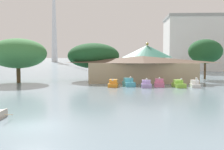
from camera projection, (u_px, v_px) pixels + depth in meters
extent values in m
plane|color=gray|center=(30.00, 126.00, 19.91)|extent=(2000.00, 2000.00, 0.00)
cylinder|color=tan|center=(9.00, 115.00, 21.57)|extent=(0.09, 1.59, 0.39)
cube|color=orange|center=(113.00, 85.00, 45.77)|extent=(1.64, 2.42, 0.56)
cube|color=gold|center=(113.00, 81.00, 46.02)|extent=(1.34, 1.12, 0.64)
cylinder|color=orange|center=(113.00, 82.00, 44.81)|extent=(0.14, 0.14, 0.50)
sphere|color=white|center=(113.00, 80.00, 44.78)|extent=(0.31, 0.31, 0.31)
cube|color=#4CB7CC|center=(129.00, 84.00, 46.85)|extent=(2.23, 3.08, 0.72)
cube|color=#5DCDE2|center=(128.00, 80.00, 47.14)|extent=(1.64, 1.54, 0.65)
cylinder|color=#4CB7CC|center=(130.00, 80.00, 45.71)|extent=(0.14, 0.14, 0.66)
sphere|color=white|center=(130.00, 77.00, 45.68)|extent=(0.32, 0.32, 0.32)
cube|color=#B299D8|center=(146.00, 85.00, 44.93)|extent=(1.64, 2.28, 0.62)
cube|color=#C8ADF0|center=(146.00, 82.00, 45.17)|extent=(1.38, 1.04, 0.57)
cylinder|color=#B299D8|center=(147.00, 82.00, 43.99)|extent=(0.14, 0.14, 0.65)
sphere|color=white|center=(147.00, 79.00, 43.96)|extent=(0.32, 0.32, 0.32)
cube|color=pink|center=(159.00, 84.00, 46.51)|extent=(1.91, 3.03, 0.66)
cube|color=pink|center=(159.00, 80.00, 46.83)|extent=(1.50, 1.43, 0.60)
cylinder|color=pink|center=(159.00, 81.00, 45.34)|extent=(0.14, 0.14, 0.65)
sphere|color=white|center=(159.00, 78.00, 45.31)|extent=(0.28, 0.28, 0.28)
cube|color=#8CCC3F|center=(179.00, 85.00, 45.28)|extent=(1.94, 3.16, 0.63)
cube|color=#A0E24F|center=(178.00, 81.00, 45.61)|extent=(1.48, 1.51, 0.53)
cylinder|color=#8CCC3F|center=(181.00, 82.00, 44.06)|extent=(0.14, 0.14, 0.64)
sphere|color=white|center=(181.00, 79.00, 44.03)|extent=(0.30, 0.30, 0.30)
cube|color=white|center=(195.00, 86.00, 45.07)|extent=(1.43, 2.32, 0.56)
cube|color=white|center=(195.00, 82.00, 45.32)|extent=(1.20, 1.06, 0.60)
cylinder|color=white|center=(196.00, 82.00, 44.12)|extent=(0.14, 0.14, 0.73)
sphere|color=white|center=(196.00, 79.00, 44.08)|extent=(0.38, 0.38, 0.38)
cube|color=tan|center=(142.00, 73.00, 53.61)|extent=(19.82, 7.06, 3.76)
pyramid|color=brown|center=(143.00, 59.00, 53.45)|extent=(21.41, 8.12, 1.28)
cylinder|color=#993328|center=(147.00, 67.00, 68.26)|extent=(8.75, 8.75, 4.69)
cone|color=#387F6B|center=(147.00, 51.00, 68.01)|extent=(12.27, 12.27, 2.97)
sphere|color=#B7993D|center=(147.00, 44.00, 67.89)|extent=(0.70, 0.70, 0.70)
cylinder|color=brown|center=(19.00, 75.00, 53.28)|extent=(0.75, 0.75, 2.71)
ellipsoid|color=#3D7F42|center=(18.00, 53.00, 53.00)|extent=(10.72, 10.72, 5.62)
cylinder|color=brown|center=(94.00, 74.00, 58.41)|extent=(0.73, 0.73, 2.50)
ellipsoid|color=#1E5128|center=(94.00, 56.00, 58.16)|extent=(10.67, 10.67, 5.21)
cylinder|color=brown|center=(205.00, 71.00, 61.29)|extent=(0.46, 0.46, 3.44)
ellipsoid|color=#1E5128|center=(205.00, 51.00, 61.01)|extent=(7.31, 7.31, 5.26)
cube|color=silver|center=(206.00, 45.00, 102.46)|extent=(28.65, 16.88, 18.48)
cube|color=#999993|center=(206.00, 18.00, 101.83)|extent=(29.23, 17.22, 1.00)
cone|color=silver|center=(54.00, 2.00, 259.52)|extent=(5.67, 5.67, 110.42)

